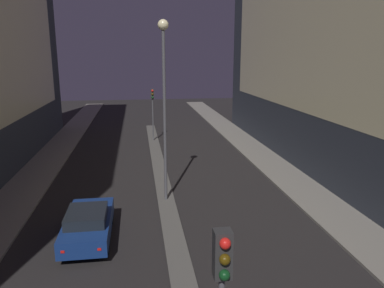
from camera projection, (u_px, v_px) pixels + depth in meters
median_strip at (162, 181)px, 23.68m from camera, size 0.93×38.22×0.13m
traffic_light_mid at (153, 103)px, 33.98m from camera, size 0.32×0.42×4.74m
street_lamp at (164, 82)px, 19.03m from camera, size 0.54×0.54×9.42m
car_left_lane at (88, 224)px, 16.09m from camera, size 1.91×4.55×1.47m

